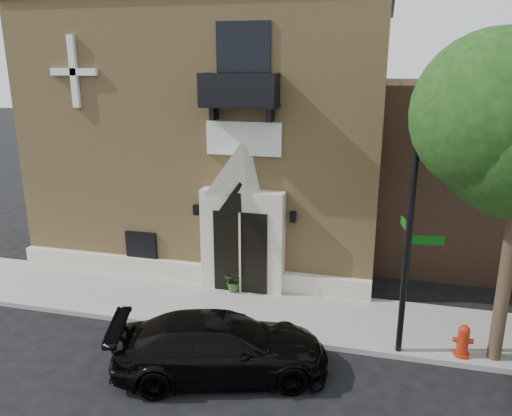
% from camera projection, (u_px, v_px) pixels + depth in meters
% --- Properties ---
extents(ground, '(120.00, 120.00, 0.00)m').
position_uv_depth(ground, '(251.00, 340.00, 13.22)').
color(ground, black).
rests_on(ground, ground).
extents(sidewalk, '(42.00, 3.00, 0.15)m').
position_uv_depth(sidewalk, '(298.00, 315.00, 14.36)').
color(sidewalk, gray).
rests_on(sidewalk, ground).
extents(church, '(12.20, 11.01, 9.30)m').
position_uv_depth(church, '(230.00, 126.00, 20.03)').
color(church, tan).
rests_on(church, ground).
extents(black_sedan, '(5.38, 3.43, 1.45)m').
position_uv_depth(black_sedan, '(221.00, 346.00, 11.58)').
color(black_sedan, black).
rests_on(black_sedan, ground).
extents(street_sign, '(0.98, 0.89, 5.68)m').
position_uv_depth(street_sign, '(408.00, 243.00, 11.70)').
color(street_sign, black).
rests_on(street_sign, sidewalk).
extents(fire_hydrant, '(0.47, 0.38, 0.83)m').
position_uv_depth(fire_hydrant, '(463.00, 341.00, 12.13)').
color(fire_hydrant, '#A4210C').
rests_on(fire_hydrant, sidewalk).
extents(planter, '(0.67, 0.60, 0.68)m').
position_uv_depth(planter, '(234.00, 281.00, 15.61)').
color(planter, '#375C24').
rests_on(planter, sidewalk).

